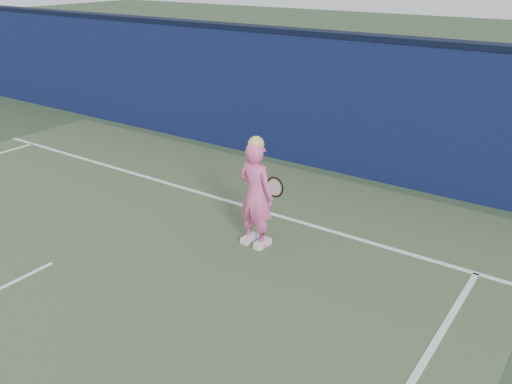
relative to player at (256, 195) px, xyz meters
The scene contains 4 objects.
backstop_wall 4.01m from the player, 119.46° to the left, with size 24.00×0.40×2.50m, color #0C1238.
wall_cap 4.36m from the player, 119.46° to the left, with size 24.00×0.42×0.10m, color black.
player is the anchor object (origin of this frame).
racket 0.40m from the player, 85.65° to the left, with size 0.56×0.22×0.31m.
Camera 1 is at (5.89, -2.65, 3.78)m, focal length 38.00 mm.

